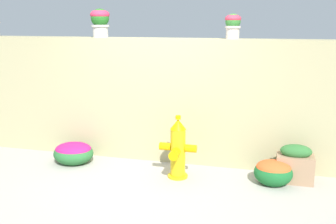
{
  "coord_description": "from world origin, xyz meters",
  "views": [
    {
      "loc": [
        1.54,
        -4.33,
        2.1
      ],
      "look_at": [
        0.12,
        1.1,
        0.79
      ],
      "focal_mm": 41.88,
      "sensor_mm": 36.0,
      "label": 1
    }
  ],
  "objects_px": {
    "potted_plant_1": "(100,20)",
    "fire_hydrant": "(178,150)",
    "flower_bush_right": "(73,152)",
    "planter_box": "(295,164)",
    "flower_bush_left": "(273,171)",
    "potted_plant_2": "(233,24)"
  },
  "relations": [
    {
      "from": "planter_box",
      "to": "fire_hydrant",
      "type": "bearing_deg",
      "value": -170.76
    },
    {
      "from": "flower_bush_right",
      "to": "planter_box",
      "type": "xyz_separation_m",
      "value": [
        3.19,
        0.1,
        0.08
      ]
    },
    {
      "from": "potted_plant_2",
      "to": "planter_box",
      "type": "distance_m",
      "value": 2.09
    },
    {
      "from": "potted_plant_1",
      "to": "flower_bush_left",
      "type": "xyz_separation_m",
      "value": [
        2.65,
        -0.61,
        -1.93
      ]
    },
    {
      "from": "flower_bush_left",
      "to": "planter_box",
      "type": "relative_size",
      "value": 0.96
    },
    {
      "from": "potted_plant_1",
      "to": "fire_hydrant",
      "type": "relative_size",
      "value": 0.49
    },
    {
      "from": "planter_box",
      "to": "flower_bush_right",
      "type": "bearing_deg",
      "value": -178.25
    },
    {
      "from": "potted_plant_1",
      "to": "potted_plant_2",
      "type": "relative_size",
      "value": 1.23
    },
    {
      "from": "flower_bush_right",
      "to": "planter_box",
      "type": "distance_m",
      "value": 3.19
    },
    {
      "from": "potted_plant_2",
      "to": "planter_box",
      "type": "bearing_deg",
      "value": -27.06
    },
    {
      "from": "flower_bush_left",
      "to": "planter_box",
      "type": "distance_m",
      "value": 0.32
    },
    {
      "from": "flower_bush_right",
      "to": "flower_bush_left",
      "type": "bearing_deg",
      "value": -1.08
    },
    {
      "from": "potted_plant_1",
      "to": "flower_bush_right",
      "type": "bearing_deg",
      "value": -115.91
    },
    {
      "from": "potted_plant_2",
      "to": "flower_bush_right",
      "type": "distance_m",
      "value": 3.0
    },
    {
      "from": "potted_plant_1",
      "to": "potted_plant_2",
      "type": "xyz_separation_m",
      "value": [
        1.99,
        0.02,
        -0.05
      ]
    },
    {
      "from": "potted_plant_1",
      "to": "fire_hydrant",
      "type": "distance_m",
      "value": 2.31
    },
    {
      "from": "flower_bush_left",
      "to": "flower_bush_right",
      "type": "distance_m",
      "value": 2.91
    },
    {
      "from": "potted_plant_1",
      "to": "flower_bush_right",
      "type": "height_order",
      "value": "potted_plant_1"
    },
    {
      "from": "potted_plant_2",
      "to": "flower_bush_right",
      "type": "bearing_deg",
      "value": -165.76
    },
    {
      "from": "potted_plant_1",
      "to": "planter_box",
      "type": "xyz_separation_m",
      "value": [
        2.92,
        -0.45,
        -1.86
      ]
    },
    {
      "from": "flower_bush_left",
      "to": "fire_hydrant",
      "type": "bearing_deg",
      "value": -175.55
    },
    {
      "from": "fire_hydrant",
      "to": "potted_plant_1",
      "type": "bearing_deg",
      "value": 152.97
    }
  ]
}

